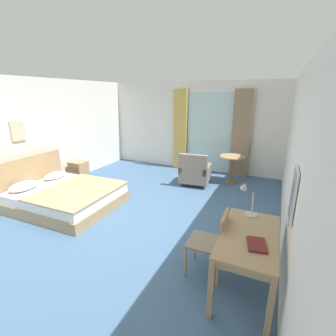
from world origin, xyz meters
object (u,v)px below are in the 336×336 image
bed (64,195)px  framed_picture (18,131)px  closed_book (257,245)px  armchair_by_window (195,173)px  desk_chair (213,240)px  writing_desk (249,241)px  round_cafe_table (232,163)px  nightstand (79,171)px  desk_lamp (247,195)px

bed → framed_picture: (-1.14, 0.00, 1.30)m
closed_book → armchair_by_window: 3.80m
desk_chair → closed_book: desk_chair is taller
bed → framed_picture: 1.73m
writing_desk → round_cafe_table: (-0.89, 3.75, -0.11)m
bed → closed_book: size_ratio=7.79×
bed → round_cafe_table: size_ratio=2.92×
closed_book → writing_desk: bearing=104.1°
writing_desk → framed_picture: (-4.98, 0.76, 0.89)m
nightstand → desk_chair: 4.72m
framed_picture → nightstand: bearing=78.4°
desk_chair → writing_desk: bearing=-10.8°
bed → armchair_by_window: (2.13, 2.35, 0.10)m
writing_desk → armchair_by_window: 3.57m
writing_desk → desk_lamp: bearing=102.5°
armchair_by_window → framed_picture: framed_picture is taller
bed → writing_desk: size_ratio=1.74×
writing_desk → desk_chair: 0.48m
round_cafe_table → framed_picture: framed_picture is taller
nightstand → desk_lamp: (4.58, -1.53, 0.71)m
nightstand → armchair_by_window: bearing=18.7°
armchair_by_window → round_cafe_table: bearing=37.8°
nightstand → desk_lamp: desk_lamp is taller
desk_lamp → armchair_by_window: bearing=121.9°
round_cafe_table → framed_picture: size_ratio=1.69×
closed_book → armchair_by_window: armchair_by_window is taller
nightstand → desk_chair: bearing=-25.3°
round_cafe_table → desk_lamp: bearing=-76.5°
nightstand → bed: bearing=-57.0°
desk_chair → framed_picture: size_ratio=2.07×
closed_book → round_cafe_table: size_ratio=0.37×
bed → desk_lamp: bearing=-3.0°
desk_lamp → nightstand: bearing=161.5°
bed → armchair_by_window: size_ratio=2.42×
desk_lamp → round_cafe_table: (-0.76, 3.18, -0.45)m
round_cafe_table → framed_picture: 5.16m
round_cafe_table → closed_book: bearing=-76.0°
desk_lamp → framed_picture: size_ratio=0.99×
round_cafe_table → writing_desk: bearing=-76.6°
bed → writing_desk: bed is taller
nightstand → framed_picture: (-0.27, -1.34, 1.26)m
writing_desk → round_cafe_table: 3.86m
writing_desk → armchair_by_window: (-1.71, 3.11, -0.31)m
nightstand → round_cafe_table: bearing=23.4°
desk_chair → closed_book: size_ratio=3.26×
bed → desk_chair: 3.47m
bed → nightstand: size_ratio=3.88×
nightstand → round_cafe_table: size_ratio=0.75×
desk_chair → nightstand: bearing=154.7°
nightstand → armchair_by_window: armchair_by_window is taller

